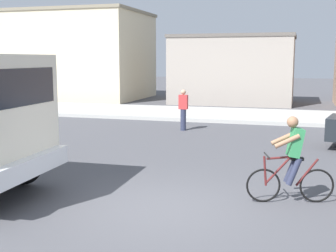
{
  "coord_description": "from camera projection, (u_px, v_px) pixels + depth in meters",
  "views": [
    {
      "loc": [
        2.47,
        -7.77,
        2.82
      ],
      "look_at": [
        -0.57,
        2.5,
        1.2
      ],
      "focal_mm": 47.76,
      "sensor_mm": 36.0,
      "label": 1
    }
  ],
  "objects": [
    {
      "name": "ground_plane",
      "position": [
        160.0,
        208.0,
        8.48
      ],
      "size": [
        120.0,
        120.0,
        0.0
      ],
      "primitive_type": "plane",
      "color": "#4C4C51"
    },
    {
      "name": "sidewalk_far",
      "position": [
        246.0,
        115.0,
        21.76
      ],
      "size": [
        80.0,
        5.0,
        0.16
      ],
      "primitive_type": "cube",
      "color": "#ADADA8",
      "rests_on": "ground"
    },
    {
      "name": "cyclist",
      "position": [
        292.0,
        160.0,
        8.73
      ],
      "size": [
        1.68,
        0.62,
        1.72
      ],
      "color": "black",
      "rests_on": "ground"
    },
    {
      "name": "pedestrian_near_kerb",
      "position": [
        183.0,
        109.0,
        17.6
      ],
      "size": [
        0.34,
        0.22,
        1.62
      ],
      "color": "#2D334C",
      "rests_on": "ground"
    },
    {
      "name": "building_corner_left",
      "position": [
        78.0,
        55.0,
        32.05
      ],
      "size": [
        9.68,
        7.44,
        6.09
      ],
      "color": "beige",
      "rests_on": "ground"
    },
    {
      "name": "building_mid_block",
      "position": [
        233.0,
        69.0,
        28.55
      ],
      "size": [
        7.61,
        5.11,
        4.28
      ],
      "color": "#9E9389",
      "rests_on": "ground"
    }
  ]
}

